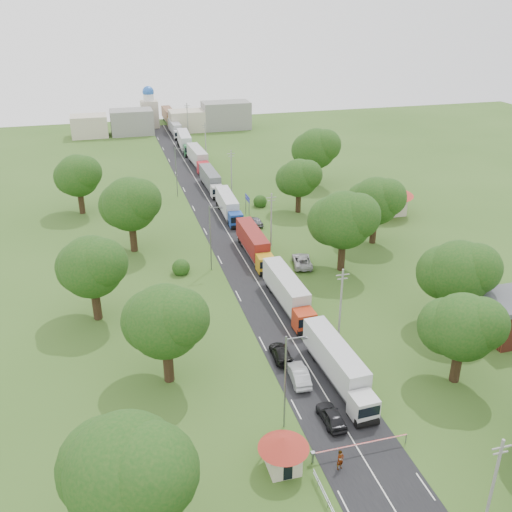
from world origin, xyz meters
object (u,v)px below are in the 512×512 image
object	(u,v)px
guard_booth	(283,449)
pedestrian_near	(340,460)
info_sign	(247,201)
car_lane_mid	(299,375)
boom_barrier	(346,448)
car_lane_front	(331,416)
truck_0	(338,365)

from	to	relation	value
guard_booth	pedestrian_near	xyz separation A→B (m)	(4.69, -1.29, -1.19)
info_sign	car_lane_mid	distance (m)	49.31
boom_barrier	car_lane_mid	distance (m)	11.26
car_lane_front	car_lane_mid	distance (m)	6.94
truck_0	car_lane_mid	bearing A→B (deg)	163.25
car_lane_front	truck_0	bearing A→B (deg)	-119.04
info_sign	car_lane_mid	xyz separation A→B (m)	(-7.06, -48.75, -2.21)
info_sign	truck_0	distance (m)	50.03
boom_barrier	car_lane_front	distance (m)	4.38
car_lane_front	info_sign	bearing A→B (deg)	-97.41
boom_barrier	truck_0	xyz separation A→B (m)	(3.39, 10.07, 1.22)
pedestrian_near	boom_barrier	bearing A→B (deg)	29.63
guard_booth	car_lane_front	bearing A→B (deg)	35.13
guard_booth	boom_barrier	bearing A→B (deg)	0.01
boom_barrier	info_sign	xyz separation A→B (m)	(6.56, 60.00, 2.11)
guard_booth	info_sign	size ratio (longest dim) A/B	1.07
pedestrian_near	car_lane_mid	bearing A→B (deg)	68.29
car_lane_mid	pedestrian_near	world-z (taller)	pedestrian_near
guard_booth	car_lane_front	xyz separation A→B (m)	(6.20, 4.36, -1.41)
guard_booth	car_lane_front	size ratio (longest dim) A/B	1.00
guard_booth	car_lane_mid	bearing A→B (deg)	64.61
car_lane_front	car_lane_mid	bearing A→B (deg)	-83.93
info_sign	truck_0	size ratio (longest dim) A/B	0.28
guard_booth	info_sign	world-z (taller)	info_sign
car_lane_front	pedestrian_near	bearing A→B (deg)	74.03
info_sign	truck_0	world-z (taller)	info_sign
boom_barrier	truck_0	distance (m)	10.70
truck_0	car_lane_front	bearing A→B (deg)	-117.99
boom_barrier	truck_0	bearing A→B (deg)	71.38
boom_barrier	truck_0	size ratio (longest dim) A/B	0.64
boom_barrier	info_sign	distance (m)	60.39
info_sign	car_lane_front	xyz separation A→B (m)	(-6.20, -55.64, -2.25)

